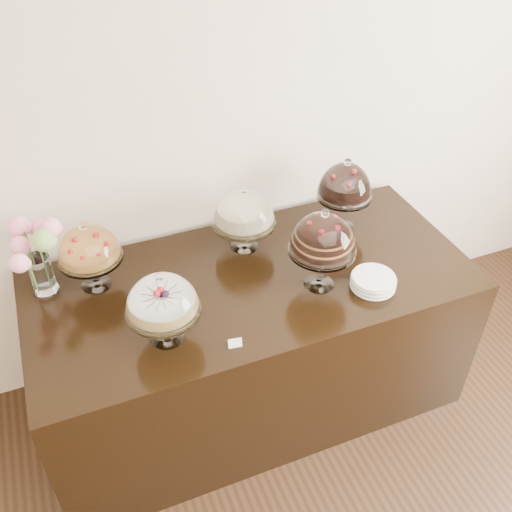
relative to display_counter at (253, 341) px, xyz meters
name	(u,v)px	position (x,y,z in m)	size (l,w,h in m)	color
wall_back	(247,114)	(0.19, 0.55, 1.05)	(5.00, 0.04, 3.00)	beige
display_counter	(253,341)	(0.00, 0.00, 0.00)	(2.20, 1.00, 0.90)	black
cake_stand_sugar_sponge	(162,299)	(-0.49, -0.23, 0.68)	(0.32, 0.32, 0.37)	white
cake_stand_choco_layer	(323,236)	(0.29, -0.16, 0.74)	(0.32, 0.32, 0.44)	white
cake_stand_cheesecake	(244,211)	(0.06, 0.26, 0.67)	(0.33, 0.33, 0.36)	white
cake_stand_dark_choco	(345,184)	(0.62, 0.23, 0.72)	(0.30, 0.30, 0.42)	white
cake_stand_fruit_tart	(88,246)	(-0.72, 0.24, 0.68)	(0.30, 0.30, 0.37)	white
flower_vase	(36,249)	(-0.94, 0.30, 0.69)	(0.25, 0.33, 0.39)	white
plate_stack	(373,282)	(0.52, -0.27, 0.48)	(0.21, 0.21, 0.06)	silver
price_card_left	(235,343)	(-0.23, -0.39, 0.47)	(0.06, 0.01, 0.04)	white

